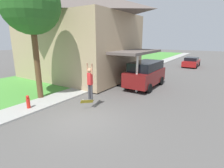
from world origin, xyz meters
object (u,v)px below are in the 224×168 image
Objects in this scene: car_down_street at (191,62)px; skateboarder at (90,81)px; skateboard at (87,101)px; lawn_tree_near at (31,5)px; suv_parked at (146,74)px; fire_hydrant at (28,102)px.

car_down_street is 20.01m from skateboarder.
lawn_tree_near is at bearing -174.76° from skateboard.
car_down_street is at bearing 83.66° from skateboard.
suv_parked is 6.20m from skateboarder.
fire_hydrant is (1.10, -1.55, -5.40)m from lawn_tree_near.
skateboard is (3.83, 0.35, -5.40)m from lawn_tree_near.
suv_parked reaches higher than skateboard.
skateboarder is 1.21m from skateboard.
suv_parked is 2.22× the size of skateboarder.
skateboarder is at bearing -97.15° from suv_parked.
car_down_street is at bearing 84.04° from skateboarder.
skateboard is 3.33m from fire_hydrant.
skateboarder is 2.71× the size of fire_hydrant.
car_down_street is at bearing 84.58° from suv_parked.
suv_parked reaches higher than fire_hydrant.
skateboarder reaches higher than suv_parked.
suv_parked is at bearing 82.85° from skateboarder.
skateboarder is at bearing -95.96° from car_down_street.
fire_hydrant is at bearing -145.19° from skateboard.
lawn_tree_near reaches higher than fire_hydrant.
skateboard is (-0.92, -6.27, -0.67)m from suv_parked.
skateboarder is (-0.77, -6.13, 0.52)m from suv_parked.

